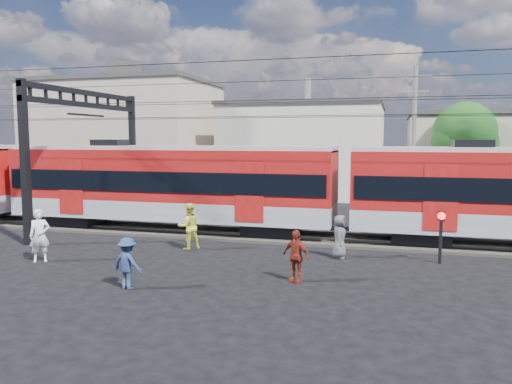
# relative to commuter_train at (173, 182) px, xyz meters

# --- Properties ---
(ground) EXTENTS (120.00, 120.00, 0.00)m
(ground) POSITION_rel_commuter_train_xyz_m (5.31, -8.00, -2.40)
(ground) COLOR black
(ground) RESTS_ON ground
(track_bed) EXTENTS (70.00, 3.40, 0.12)m
(track_bed) POSITION_rel_commuter_train_xyz_m (5.31, 0.00, -2.34)
(track_bed) COLOR #2D2823
(track_bed) RESTS_ON ground
(rail_near) EXTENTS (70.00, 0.12, 0.12)m
(rail_near) POSITION_rel_commuter_train_xyz_m (5.31, -0.75, -2.22)
(rail_near) COLOR #59544C
(rail_near) RESTS_ON track_bed
(rail_far) EXTENTS (70.00, 0.12, 0.12)m
(rail_far) POSITION_rel_commuter_train_xyz_m (5.31, 0.75, -2.22)
(rail_far) COLOR #59544C
(rail_far) RESTS_ON track_bed
(commuter_train) EXTENTS (50.30, 3.08, 4.17)m
(commuter_train) POSITION_rel_commuter_train_xyz_m (0.00, 0.00, 0.00)
(commuter_train) COLOR black
(commuter_train) RESTS_ON ground
(catenary) EXTENTS (70.00, 9.30, 7.52)m
(catenary) POSITION_rel_commuter_train_xyz_m (-3.34, -0.00, 2.73)
(catenary) COLOR black
(catenary) RESTS_ON ground
(building_west) EXTENTS (14.28, 10.20, 9.30)m
(building_west) POSITION_rel_commuter_train_xyz_m (-11.69, 16.00, 2.25)
(building_west) COLOR tan
(building_west) RESTS_ON ground
(building_midwest) EXTENTS (12.24, 12.24, 7.30)m
(building_midwest) POSITION_rel_commuter_train_xyz_m (3.31, 19.00, 1.25)
(building_midwest) COLOR beige
(building_midwest) RESTS_ON ground
(utility_pole_mid) EXTENTS (1.80, 0.24, 8.50)m
(utility_pole_mid) POSITION_rel_commuter_train_xyz_m (11.31, 7.00, 2.13)
(utility_pole_mid) COLOR slate
(utility_pole_mid) RESTS_ON ground
(tree_near) EXTENTS (3.82, 3.64, 6.72)m
(tree_near) POSITION_rel_commuter_train_xyz_m (14.49, 10.09, 2.26)
(tree_near) COLOR #382619
(tree_near) RESTS_ON ground
(pedestrian_a) EXTENTS (0.85, 0.79, 1.95)m
(pedestrian_a) POSITION_rel_commuter_train_xyz_m (-2.21, -6.86, -1.43)
(pedestrian_a) COLOR white
(pedestrian_a) RESTS_ON ground
(pedestrian_b) EXTENTS (1.17, 1.15, 1.91)m
(pedestrian_b) POSITION_rel_commuter_train_xyz_m (2.28, -3.47, -1.45)
(pedestrian_b) COLOR #DDD945
(pedestrian_b) RESTS_ON ground
(pedestrian_c) EXTENTS (1.12, 0.80, 1.58)m
(pedestrian_c) POSITION_rel_commuter_train_xyz_m (2.63, -8.99, -1.61)
(pedestrian_c) COLOR navy
(pedestrian_c) RESTS_ON ground
(pedestrian_d) EXTENTS (1.06, 0.80, 1.68)m
(pedestrian_d) POSITION_rel_commuter_train_xyz_m (7.39, -6.93, -1.56)
(pedestrian_d) COLOR maroon
(pedestrian_d) RESTS_ON ground
(pedestrian_e) EXTENTS (0.54, 0.82, 1.66)m
(pedestrian_e) POSITION_rel_commuter_train_xyz_m (8.39, -3.36, -1.57)
(pedestrian_e) COLOR #4E4E53
(pedestrian_e) RESTS_ON ground
(crossing_signal) EXTENTS (0.28, 0.28, 1.93)m
(crossing_signal) POSITION_rel_commuter_train_xyz_m (12.01, -3.22, -1.07)
(crossing_signal) COLOR black
(crossing_signal) RESTS_ON ground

